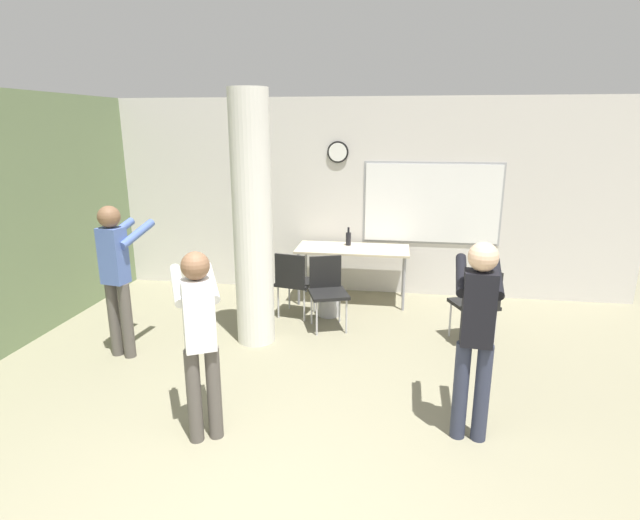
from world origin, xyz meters
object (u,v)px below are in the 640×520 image
(chair_table_front, at_px, (327,287))
(folding_table, at_px, (353,252))
(bottle_on_table, at_px, (348,238))
(person_watching_back, at_px, (117,270))
(person_playing_front, at_px, (200,332))
(chair_table_left, at_px, (294,279))
(person_playing_side, at_px, (477,326))
(chair_mid_room, at_px, (477,301))

(chair_table_front, bearing_deg, folding_table, 77.63)
(bottle_on_table, distance_m, person_watching_back, 3.15)
(person_playing_front, bearing_deg, chair_table_front, 74.81)
(chair_table_left, bearing_deg, person_playing_side, -50.54)
(person_playing_side, bearing_deg, person_watching_back, 164.89)
(chair_table_front, distance_m, person_playing_side, 2.55)
(bottle_on_table, xyz_separation_m, person_playing_front, (-0.79, -3.52, 0.04))
(chair_mid_room, height_order, person_playing_front, person_playing_front)
(chair_table_front, bearing_deg, chair_mid_room, -7.79)
(chair_table_front, relative_size, person_playing_side, 0.54)
(chair_mid_room, xyz_separation_m, person_playing_side, (-0.30, -1.82, 0.44))
(bottle_on_table, bearing_deg, chair_table_left, -124.54)
(bottle_on_table, bearing_deg, person_playing_side, -67.91)
(bottle_on_table, relative_size, chair_table_left, 0.30)
(folding_table, height_order, chair_table_left, chair_table_left)
(chair_table_left, height_order, chair_table_front, same)
(chair_table_left, bearing_deg, person_watching_back, -139.57)
(person_watching_back, bearing_deg, chair_mid_room, 12.97)
(chair_table_left, relative_size, person_watching_back, 0.53)
(bottle_on_table, height_order, person_playing_front, person_playing_front)
(bottle_on_table, xyz_separation_m, chair_table_left, (-0.61, -0.88, -0.36))
(folding_table, distance_m, chair_table_left, 1.02)
(chair_table_left, height_order, person_playing_side, person_playing_side)
(folding_table, relative_size, chair_table_front, 1.78)
(bottle_on_table, bearing_deg, chair_mid_room, -40.62)
(chair_table_front, bearing_deg, person_playing_side, -55.16)
(person_playing_front, bearing_deg, chair_table_left, 86.08)
(chair_table_left, bearing_deg, bottle_on_table, 55.46)
(bottle_on_table, distance_m, chair_mid_room, 2.13)
(chair_table_front, bearing_deg, person_playing_front, -105.19)
(folding_table, relative_size, chair_table_left, 1.78)
(chair_mid_room, relative_size, chair_table_front, 1.00)
(person_playing_front, bearing_deg, bottle_on_table, 77.40)
(chair_table_left, distance_m, person_watching_back, 2.15)
(person_playing_side, height_order, person_watching_back, person_watching_back)
(chair_table_left, relative_size, chair_mid_room, 1.00)
(folding_table, bearing_deg, chair_mid_room, -38.75)
(folding_table, bearing_deg, chair_table_front, -102.37)
(bottle_on_table, relative_size, person_playing_front, 0.17)
(bottle_on_table, xyz_separation_m, chair_table_front, (-0.14, -1.13, -0.36))
(folding_table, bearing_deg, person_watching_back, -137.47)
(chair_table_front, xyz_separation_m, person_playing_front, (-0.65, -2.39, 0.40))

